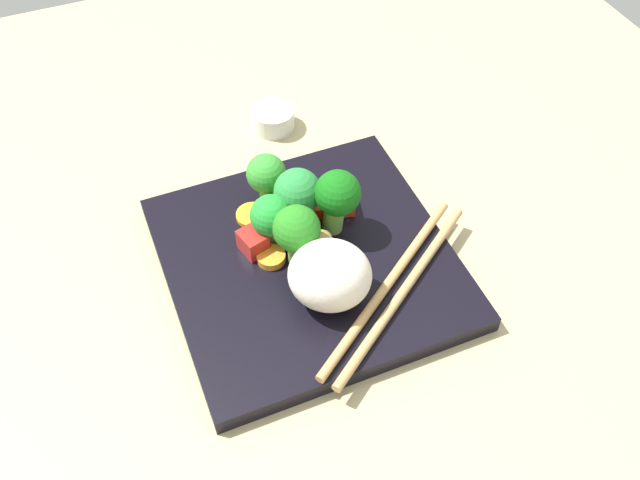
{
  "coord_description": "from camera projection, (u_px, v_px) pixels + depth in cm",
  "views": [
    {
      "loc": [
        37.6,
        -14.44,
        51.7
      ],
      "look_at": [
        0.23,
        1.11,
        3.8
      ],
      "focal_mm": 39.05,
      "sensor_mm": 36.0,
      "label": 1
    }
  ],
  "objects": [
    {
      "name": "carrot_slice_3",
      "position": [
        295.0,
        200.0,
        0.68
      ],
      "size": [
        4.14,
        4.14,
        0.53
      ],
      "primitive_type": "cylinder",
      "rotation": [
        0.0,
        0.0,
        0.44
      ],
      "color": "orange",
      "rests_on": "square_plate"
    },
    {
      "name": "broccoli_floret_1",
      "position": [
        337.0,
        196.0,
        0.63
      ],
      "size": [
        4.29,
        4.29,
        7.09
      ],
      "color": "#6DA644",
      "rests_on": "square_plate"
    },
    {
      "name": "broccoli_floret_4",
      "position": [
        297.0,
        193.0,
        0.64
      ],
      "size": [
        4.46,
        4.46,
        6.42
      ],
      "color": "#569043",
      "rests_on": "square_plate"
    },
    {
      "name": "carrot_slice_0",
      "position": [
        317.0,
        195.0,
        0.69
      ],
      "size": [
        3.15,
        3.15,
        0.72
      ],
      "primitive_type": "cylinder",
      "rotation": [
        0.0,
        0.0,
        5.75
      ],
      "color": "orange",
      "rests_on": "square_plate"
    },
    {
      "name": "ground_plane",
      "position": [
        308.0,
        274.0,
        0.66
      ],
      "size": [
        110.0,
        110.0,
        2.0
      ],
      "primitive_type": "cube",
      "color": "tan"
    },
    {
      "name": "broccoli_floret_3",
      "position": [
        272.0,
        217.0,
        0.63
      ],
      "size": [
        3.96,
        3.96,
        5.27
      ],
      "color": "#82BF5E",
      "rests_on": "square_plate"
    },
    {
      "name": "broccoli_floret_0",
      "position": [
        295.0,
        228.0,
        0.61
      ],
      "size": [
        4.27,
        4.27,
        6.39
      ],
      "color": "#659E4E",
      "rests_on": "square_plate"
    },
    {
      "name": "rice_mound",
      "position": [
        326.0,
        277.0,
        0.59
      ],
      "size": [
        9.0,
        9.33,
        6.26
      ],
      "primitive_type": "ellipsoid",
      "rotation": [
        0.0,
        0.0,
        1.09
      ],
      "color": "white",
      "rests_on": "square_plate"
    },
    {
      "name": "chicken_piece_2",
      "position": [
        302.0,
        234.0,
        0.64
      ],
      "size": [
        4.97,
        5.14,
        2.41
      ],
      "primitive_type": "ellipsoid",
      "rotation": [
        0.0,
        0.0,
        2.12
      ],
      "color": "tan",
      "rests_on": "square_plate"
    },
    {
      "name": "pepper_chunk_1",
      "position": [
        321.0,
        207.0,
        0.67
      ],
      "size": [
        3.23,
        3.15,
        1.8
      ],
      "primitive_type": "cube",
      "rotation": [
        0.0,
        0.0,
        5.96
      ],
      "color": "red",
      "rests_on": "square_plate"
    },
    {
      "name": "sauce_cup",
      "position": [
        273.0,
        119.0,
        0.78
      ],
      "size": [
        4.72,
        4.72,
        2.43
      ],
      "primitive_type": "cylinder",
      "color": "silver",
      "rests_on": "ground_plane"
    },
    {
      "name": "pepper_chunk_0",
      "position": [
        341.0,
        203.0,
        0.67
      ],
      "size": [
        3.01,
        2.9,
        1.53
      ],
      "primitive_type": "cube",
      "rotation": [
        0.0,
        0.0,
        1.32
      ],
      "color": "red",
      "rests_on": "square_plate"
    },
    {
      "name": "chicken_piece_0",
      "position": [
        273.0,
        207.0,
        0.66
      ],
      "size": [
        3.57,
        3.85,
        2.51
      ],
      "primitive_type": "ellipsoid",
      "rotation": [
        0.0,
        0.0,
        5.04
      ],
      "color": "tan",
      "rests_on": "square_plate"
    },
    {
      "name": "broccoli_floret_2",
      "position": [
        266.0,
        175.0,
        0.66
      ],
      "size": [
        3.85,
        3.85,
        5.63
      ],
      "color": "#55A33D",
      "rests_on": "square_plate"
    },
    {
      "name": "chopstick_pair",
      "position": [
        396.0,
        288.0,
        0.61
      ],
      "size": [
        14.89,
        19.9,
        0.85
      ],
      "rotation": [
        0.0,
        0.0,
        8.46
      ],
      "color": "tan",
      "rests_on": "square_plate"
    },
    {
      "name": "carrot_slice_1",
      "position": [
        252.0,
        215.0,
        0.67
      ],
      "size": [
        4.12,
        4.12,
        0.5
      ],
      "primitive_type": "cylinder",
      "rotation": [
        0.0,
        0.0,
        2.74
      ],
      "color": "orange",
      "rests_on": "square_plate"
    },
    {
      "name": "square_plate",
      "position": [
        308.0,
        262.0,
        0.65
      ],
      "size": [
        25.75,
        25.75,
        1.8
      ],
      "primitive_type": "cube",
      "rotation": [
        0.0,
        0.0,
        -0.01
      ],
      "color": "black",
      "rests_on": "ground_plane"
    },
    {
      "name": "carrot_slice_2",
      "position": [
        271.0,
        257.0,
        0.64
      ],
      "size": [
        3.34,
        3.34,
        0.74
      ],
      "primitive_type": "cylinder",
      "rotation": [
        0.0,
        0.0,
        1.26
      ],
      "color": "orange",
      "rests_on": "square_plate"
    },
    {
      "name": "pepper_chunk_2",
      "position": [
        253.0,
        242.0,
        0.64
      ],
      "size": [
        2.97,
        2.72,
        2.22
      ],
      "primitive_type": "cube",
      "rotation": [
        0.0,
        0.0,
        0.26
      ],
      "color": "red",
      "rests_on": "square_plate"
    },
    {
      "name": "chicken_piece_1",
      "position": [
        320.0,
        249.0,
        0.63
      ],
      "size": [
        4.1,
        4.33,
        2.26
      ],
      "primitive_type": "ellipsoid",
      "rotation": [
        0.0,
        0.0,
        5.31
      ],
      "color": "tan",
      "rests_on": "square_plate"
    }
  ]
}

